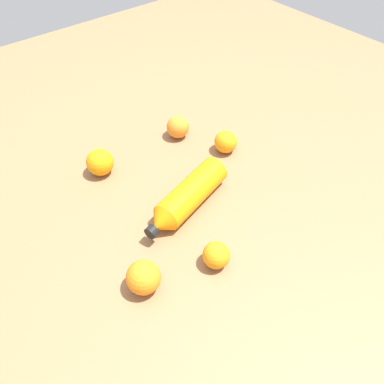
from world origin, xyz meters
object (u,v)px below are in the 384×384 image
Objects in this scene: water_bottle at (187,197)px; orange_3 at (226,142)px; orange_4 at (178,127)px; orange_1 at (144,277)px; orange_2 at (216,255)px; orange_0 at (100,162)px.

water_bottle is 4.18× the size of orange_3.
orange_1 is at bearing 44.14° from orange_4.
water_bottle is at bearing 24.10° from orange_3.
orange_2 is 0.93× the size of orange_3.
orange_3 is at bearing -170.23° from water_bottle.
orange_1 is 1.09× the size of orange_4.
orange_1 is at bearing 15.12° from water_bottle.
orange_3 is (-0.46, -0.23, -0.00)m from orange_1.
orange_1 is (0.22, 0.12, 0.00)m from water_bottle.
orange_0 and orange_1 have the same top height.
orange_1 is 0.55m from orange_4.
orange_1 is at bearing 73.13° from orange_0.
orange_3 reaches higher than orange_2.
orange_0 is 0.44m from orange_2.
water_bottle is 4.50× the size of orange_2.
water_bottle is 0.26m from orange_3.
orange_0 reaches higher than orange_2.
water_bottle is 4.08× the size of orange_4.
water_bottle is at bearing -150.54° from orange_1.
orange_4 is at bearing 178.67° from orange_0.
orange_3 is 0.16m from orange_4.
orange_3 is (-0.34, 0.16, -0.00)m from orange_0.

